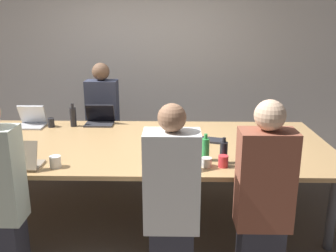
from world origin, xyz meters
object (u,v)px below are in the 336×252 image
at_px(cup_far_left, 51,123).
at_px(cup_near_left, 55,162).
at_px(laptop_near_midright, 178,160).
at_px(cup_near_midright, 207,162).
at_px(stapler, 176,146).
at_px(bottle_far_midleft, 73,117).
at_px(laptop_near_left, 20,160).
at_px(person_near_right, 264,197).
at_px(cup_near_right, 223,161).
at_px(bottle_near_midright, 205,149).
at_px(person_far_midleft, 103,119).
at_px(laptop_near_right, 259,163).
at_px(person_near_midright, 172,200).
at_px(laptop_far_left, 32,120).
at_px(bottle_near_right, 224,152).
at_px(laptop_far_midleft, 100,119).

xyz_separation_m(cup_far_left, cup_near_left, (0.42, -1.20, -0.00)).
bearing_deg(laptop_near_midright, cup_near_midright, -168.74).
distance_m(laptop_near_midright, stapler, 0.49).
xyz_separation_m(bottle_far_midleft, laptop_near_left, (-0.11, -1.27, -0.04)).
height_order(person_near_right, cup_near_right, person_near_right).
distance_m(cup_near_midright, stapler, 0.51).
bearing_deg(bottle_near_midright, person_far_midleft, 127.10).
xyz_separation_m(bottle_near_midright, laptop_near_right, (0.42, -0.22, -0.04)).
distance_m(laptop_near_midright, laptop_near_right, 0.66).
xyz_separation_m(person_near_midright, bottle_near_midright, (0.29, 0.62, 0.17)).
relative_size(laptop_far_left, cup_far_left, 2.96).
relative_size(bottle_near_midright, person_near_right, 0.17).
xyz_separation_m(person_near_right, person_far_midleft, (-1.59, 2.17, 0.00)).
bearing_deg(stapler, person_near_right, -30.03).
bearing_deg(laptop_near_right, stapler, -37.73).
height_order(laptop_far_left, person_far_midleft, person_far_midleft).
bearing_deg(cup_near_midright, cup_near_left, -178.04).
relative_size(laptop_far_left, cup_near_right, 3.10).
distance_m(laptop_near_midright, person_near_midright, 0.46).
height_order(bottle_near_right, stapler, bottle_near_right).
bearing_deg(laptop_near_left, bottle_near_right, -174.74).
bearing_deg(person_near_midright, cup_near_right, -131.58).
bearing_deg(laptop_near_right, person_near_right, 84.55).
bearing_deg(person_near_midright, laptop_far_left, -45.59).
bearing_deg(person_far_midleft, bottle_far_midleft, -113.91).
height_order(cup_near_right, laptop_far_midleft, laptop_far_midleft).
xyz_separation_m(bottle_near_midright, bottle_near_right, (0.15, -0.06, -0.01)).
bearing_deg(laptop_near_left, stapler, -158.09).
bearing_deg(person_near_right, laptop_near_midright, -32.37).
distance_m(cup_far_left, bottle_near_midright, 1.97).
xyz_separation_m(cup_near_right, stapler, (-0.40, 0.45, -0.02)).
height_order(laptop_far_midleft, stapler, laptop_far_midleft).
xyz_separation_m(laptop_far_midleft, bottle_far_midleft, (-0.29, -0.09, 0.05)).
xyz_separation_m(person_near_midright, laptop_near_right, (0.71, 0.40, 0.13)).
distance_m(person_near_right, person_far_midleft, 2.69).
bearing_deg(laptop_far_left, cup_near_midright, -31.66).
xyz_separation_m(cup_near_midright, bottle_far_midleft, (-1.44, 1.20, 0.08)).
bearing_deg(person_near_right, stapler, -54.11).
bearing_deg(laptop_near_left, person_near_right, 169.24).
bearing_deg(person_near_midright, cup_far_left, -49.54).
height_order(cup_far_left, laptop_far_midleft, laptop_far_midleft).
bearing_deg(bottle_near_right, cup_near_midright, -151.93).
height_order(cup_far_left, person_near_right, person_near_right).
distance_m(bottle_near_midright, laptop_near_left, 1.56).
bearing_deg(cup_near_right, person_near_midright, -131.58).
distance_m(laptop_far_left, person_near_midright, 2.33).
relative_size(person_near_right, stapler, 9.10).
height_order(laptop_near_midright, bottle_far_midleft, bottle_far_midleft).
bearing_deg(person_near_midright, person_near_right, -176.66).
bearing_deg(bottle_far_midleft, cup_far_left, -171.21).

